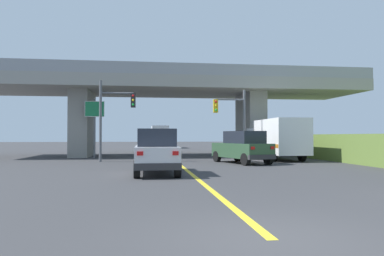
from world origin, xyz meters
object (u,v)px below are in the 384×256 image
Objects in this scene: traffic_signal_farside at (112,112)px; suv_lead at (156,151)px; traffic_signal_nearside at (234,116)px; highway_sign at (95,115)px; suv_crossing at (242,147)px; box_truck at (276,138)px; sedan_oncoming at (156,143)px; semi_truck_distant at (160,136)px.

suv_lead is at bearing -72.13° from traffic_signal_farside.
highway_sign is at bearing 162.33° from traffic_signal_nearside.
traffic_signal_farside is at bearing 145.14° from suv_crossing.
suv_lead is 0.63× the size of box_truck.
sedan_oncoming is at bearing 64.40° from highway_sign.
suv_crossing is at bearing -82.84° from semi_truck_distant.
box_truck is at bearing -58.14° from sedan_oncoming.
traffic_signal_farside is (-8.24, 2.58, 2.33)m from suv_crossing.
sedan_oncoming is at bearing 76.96° from traffic_signal_farside.
highway_sign reaches higher than suv_lead.
semi_truck_distant is (-4.17, 28.01, -1.48)m from traffic_signal_nearside.
traffic_signal_nearside is at bearing -69.29° from sedan_oncoming.
sedan_oncoming is at bearing 121.86° from box_truck.
traffic_signal_nearside is (5.17, -13.66, 2.13)m from sedan_oncoming.
semi_truck_distant reaches higher than box_truck.
box_truck is 1.72× the size of sedan_oncoming.
highway_sign is at bearing 166.98° from box_truck.
semi_truck_distant is (-3.93, 31.26, 0.65)m from suv_crossing.
highway_sign reaches higher than box_truck.
highway_sign is (-9.91, 6.49, 2.31)m from suv_crossing.
semi_truck_distant is (0.99, 14.35, 0.65)m from sedan_oncoming.
highway_sign is at bearing 113.23° from traffic_signal_farside.
highway_sign is (-4.36, 12.21, 2.31)m from suv_lead.
highway_sign is 0.60× the size of semi_truck_distant.
traffic_signal_farside reaches higher than box_truck.
suv_crossing is 12.07m from highway_sign.
highway_sign reaches higher than sedan_oncoming.
traffic_signal_farside is at bearing -98.55° from semi_truck_distant.
sedan_oncoming is at bearing -93.96° from semi_truck_distant.
traffic_signal_farside is (-11.72, -0.80, 1.79)m from box_truck.
traffic_signal_nearside reaches higher than suv_crossing.
highway_sign is (-10.16, 3.24, 0.18)m from traffic_signal_nearside.
traffic_signal_nearside is at bearing 68.21° from suv_crossing.
suv_crossing is at bearing -33.20° from highway_sign.
semi_truck_distant reaches higher than sedan_oncoming.
semi_truck_distant is at bearing 76.41° from highway_sign.
semi_truck_distant is (1.63, 36.99, 0.65)m from suv_lead.
suv_crossing is at bearing 45.86° from suv_lead.
traffic_signal_nearside is (-3.24, -0.14, 1.59)m from box_truck.
traffic_signal_nearside is at bearing 57.11° from suv_lead.
traffic_signal_nearside is 8.51m from traffic_signal_farside.
suv_crossing is 4.89m from box_truck.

